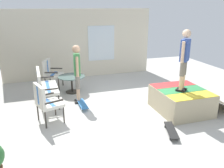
{
  "coord_description": "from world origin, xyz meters",
  "views": [
    {
      "loc": [
        -5.65,
        2.2,
        2.82
      ],
      "look_at": [
        0.4,
        0.22,
        0.7
      ],
      "focal_mm": 37.9,
      "sensor_mm": 36.0,
      "label": 1
    }
  ],
  "objects_px": {
    "patio_bench": "(44,84)",
    "patio_chair_near_house": "(50,71)",
    "patio_table": "(72,81)",
    "skateboard_by_bench": "(82,104)",
    "skateboard_spare": "(171,130)",
    "person_watching": "(77,70)",
    "patio_chair_by_wall": "(45,100)",
    "skate_ramp": "(182,100)",
    "person_skater": "(184,56)"
  },
  "relations": [
    {
      "from": "patio_bench",
      "to": "patio_chair_near_house",
      "type": "bearing_deg",
      "value": -11.73
    },
    {
      "from": "skate_ramp",
      "to": "skateboard_spare",
      "type": "xyz_separation_m",
      "value": [
        -1.01,
        0.93,
        -0.23
      ]
    },
    {
      "from": "patio_bench",
      "to": "patio_table",
      "type": "distance_m",
      "value": 1.18
    },
    {
      "from": "patio_chair_near_house",
      "to": "skateboard_by_bench",
      "type": "height_order",
      "value": "patio_chair_near_house"
    },
    {
      "from": "patio_table",
      "to": "person_watching",
      "type": "bearing_deg",
      "value": -177.25
    },
    {
      "from": "person_skater",
      "to": "skateboard_by_bench",
      "type": "height_order",
      "value": "person_skater"
    },
    {
      "from": "patio_table",
      "to": "skateboard_by_bench",
      "type": "xyz_separation_m",
      "value": [
        -1.31,
        -0.09,
        -0.32
      ]
    },
    {
      "from": "patio_chair_by_wall",
      "to": "person_skater",
      "type": "height_order",
      "value": "person_skater"
    },
    {
      "from": "patio_table",
      "to": "skateboard_spare",
      "type": "relative_size",
      "value": 1.1
    },
    {
      "from": "person_skater",
      "to": "skateboard_spare",
      "type": "xyz_separation_m",
      "value": [
        -0.95,
        0.84,
        -1.49
      ]
    },
    {
      "from": "person_skater",
      "to": "skateboard_by_bench",
      "type": "bearing_deg",
      "value": 64.2
    },
    {
      "from": "patio_table",
      "to": "patio_bench",
      "type": "bearing_deg",
      "value": 127.45
    },
    {
      "from": "skate_ramp",
      "to": "person_watching",
      "type": "relative_size",
      "value": 1.23
    },
    {
      "from": "skate_ramp",
      "to": "patio_bench",
      "type": "bearing_deg",
      "value": 64.16
    },
    {
      "from": "person_watching",
      "to": "skateboard_spare",
      "type": "distance_m",
      "value": 3.18
    },
    {
      "from": "patio_bench",
      "to": "patio_chair_near_house",
      "type": "height_order",
      "value": "same"
    },
    {
      "from": "patio_chair_near_house",
      "to": "person_skater",
      "type": "distance_m",
      "value": 4.64
    },
    {
      "from": "patio_table",
      "to": "skateboard_by_bench",
      "type": "relative_size",
      "value": 1.12
    },
    {
      "from": "patio_chair_near_house",
      "to": "person_watching",
      "type": "relative_size",
      "value": 0.58
    },
    {
      "from": "patio_bench",
      "to": "patio_chair_near_house",
      "type": "distance_m",
      "value": 1.45
    },
    {
      "from": "skate_ramp",
      "to": "person_skater",
      "type": "xyz_separation_m",
      "value": [
        -0.06,
        0.1,
        1.26
      ]
    },
    {
      "from": "skate_ramp",
      "to": "person_watching",
      "type": "distance_m",
      "value": 3.12
    },
    {
      "from": "patio_table",
      "to": "skateboard_by_bench",
      "type": "height_order",
      "value": "patio_table"
    },
    {
      "from": "patio_chair_by_wall",
      "to": "skateboard_by_bench",
      "type": "height_order",
      "value": "patio_chair_by_wall"
    },
    {
      "from": "patio_bench",
      "to": "skateboard_spare",
      "type": "relative_size",
      "value": 1.53
    },
    {
      "from": "patio_bench",
      "to": "person_skater",
      "type": "bearing_deg",
      "value": -117.24
    },
    {
      "from": "patio_chair_by_wall",
      "to": "skate_ramp",
      "type": "bearing_deg",
      "value": -97.04
    },
    {
      "from": "patio_chair_near_house",
      "to": "person_watching",
      "type": "distance_m",
      "value": 1.82
    },
    {
      "from": "patio_chair_by_wall",
      "to": "skateboard_spare",
      "type": "distance_m",
      "value": 3.11
    },
    {
      "from": "skate_ramp",
      "to": "patio_table",
      "type": "relative_size",
      "value": 2.39
    },
    {
      "from": "patio_table",
      "to": "skateboard_spare",
      "type": "distance_m",
      "value": 3.88
    },
    {
      "from": "patio_chair_by_wall",
      "to": "patio_bench",
      "type": "bearing_deg",
      "value": -1.57
    },
    {
      "from": "skate_ramp",
      "to": "patio_bench",
      "type": "relative_size",
      "value": 1.71
    },
    {
      "from": "skateboard_by_bench",
      "to": "patio_table",
      "type": "bearing_deg",
      "value": 3.79
    },
    {
      "from": "patio_table",
      "to": "skateboard_spare",
      "type": "xyz_separation_m",
      "value": [
        -3.46,
        -1.74,
        -0.32
      ]
    },
    {
      "from": "skate_ramp",
      "to": "patio_table",
      "type": "distance_m",
      "value": 3.62
    },
    {
      "from": "patio_chair_by_wall",
      "to": "skateboard_spare",
      "type": "bearing_deg",
      "value": -118.33
    },
    {
      "from": "skate_ramp",
      "to": "skateboard_by_bench",
      "type": "xyz_separation_m",
      "value": [
        1.14,
        2.58,
        -0.23
      ]
    },
    {
      "from": "skate_ramp",
      "to": "patio_chair_near_house",
      "type": "relative_size",
      "value": 2.11
    },
    {
      "from": "person_watching",
      "to": "skate_ramp",
      "type": "bearing_deg",
      "value": -120.06
    },
    {
      "from": "skate_ramp",
      "to": "skateboard_by_bench",
      "type": "bearing_deg",
      "value": 66.15
    },
    {
      "from": "person_skater",
      "to": "patio_chair_by_wall",
      "type": "bearing_deg",
      "value": 81.81
    },
    {
      "from": "patio_bench",
      "to": "skateboard_spare",
      "type": "distance_m",
      "value": 3.86
    },
    {
      "from": "skate_ramp",
      "to": "person_skater",
      "type": "distance_m",
      "value": 1.26
    },
    {
      "from": "person_watching",
      "to": "skateboard_by_bench",
      "type": "distance_m",
      "value": 1.02
    },
    {
      "from": "person_skater",
      "to": "person_watching",
      "type": "bearing_deg",
      "value": 58.01
    },
    {
      "from": "skateboard_by_bench",
      "to": "skateboard_spare",
      "type": "relative_size",
      "value": 0.98
    },
    {
      "from": "skateboard_spare",
      "to": "skateboard_by_bench",
      "type": "bearing_deg",
      "value": 37.53
    },
    {
      "from": "patio_chair_by_wall",
      "to": "person_watching",
      "type": "height_order",
      "value": "person_watching"
    },
    {
      "from": "patio_table",
      "to": "person_watching",
      "type": "relative_size",
      "value": 0.51
    }
  ]
}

